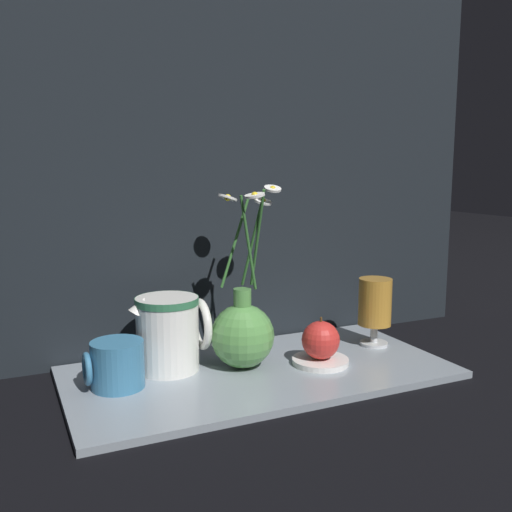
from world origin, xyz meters
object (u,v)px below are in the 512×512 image
Objects in this scene: orange_fruit at (321,340)px; tea_glass at (375,304)px; yellow_mug at (116,365)px; vase_with_flowers at (243,332)px; ceramic_pitcher at (169,330)px.

tea_glass is at bearing 18.15° from orange_fruit.
tea_glass is at bearing 1.06° from yellow_mug.
tea_glass is 0.17m from orange_fruit.
yellow_mug is 1.24× the size of orange_fruit.
yellow_mug is at bearing -178.94° from tea_glass.
yellow_mug is (-0.22, -0.00, -0.03)m from vase_with_flowers.
orange_fruit is (0.35, -0.04, 0.01)m from yellow_mug.
yellow_mug is 0.12m from ceramic_pitcher.
tea_glass is (0.51, 0.01, 0.04)m from yellow_mug.
tea_glass is (0.29, 0.00, 0.02)m from vase_with_flowers.
ceramic_pitcher is at bearing 175.13° from tea_glass.
ceramic_pitcher reaches higher than tea_glass.
orange_fruit is at bearing -18.55° from ceramic_pitcher.
vase_with_flowers is at bearing -179.02° from tea_glass.
vase_with_flowers is at bearing 1.15° from yellow_mug.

